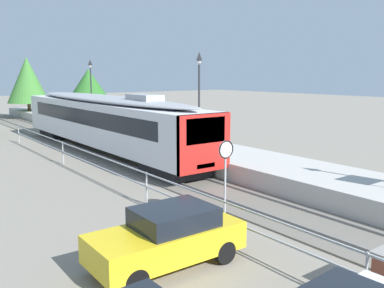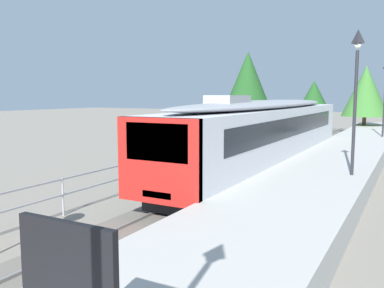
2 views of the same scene
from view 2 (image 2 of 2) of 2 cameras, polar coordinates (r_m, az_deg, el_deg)
ground_plane at (r=21.90m, az=2.30°, el=-3.40°), size 160.00×160.00×0.00m
track_rails at (r=20.76m, az=9.76°, el=-3.96°), size 3.20×60.00×0.14m
commuter_train at (r=21.13m, az=10.48°, el=2.00°), size 2.82×20.62×3.74m
station_platform at (r=19.90m, az=18.69°, el=-3.48°), size 3.90×60.00×0.90m
platform_lamp_mid_platform at (r=16.31m, az=21.93°, el=8.93°), size 0.34×0.34×5.35m
platform_notice_board at (r=4.28m, az=-16.99°, el=-16.80°), size 1.20×0.08×1.80m
carpark_fence at (r=13.88m, az=-17.59°, el=-5.88°), size 0.06×36.06×1.25m
tree_behind_station_far at (r=35.94m, az=7.77°, el=8.34°), size 4.48×4.48×7.62m
tree_distant_left at (r=46.87m, az=16.60°, el=6.14°), size 3.97×3.97×5.48m
tree_distant_centre at (r=44.02m, az=23.04°, el=6.81°), size 4.45×4.45×6.79m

